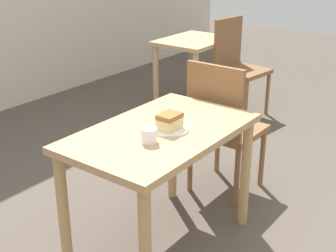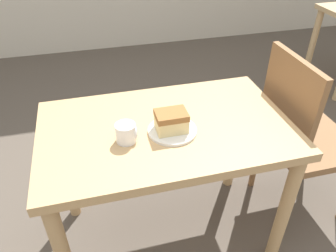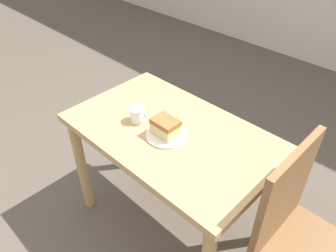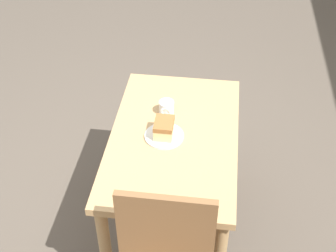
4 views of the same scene
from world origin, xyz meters
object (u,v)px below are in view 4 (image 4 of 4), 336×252
dining_table_near (174,152)px  plate (164,136)px  cake_slice (164,128)px  coffee_mug (166,108)px

dining_table_near → plate: (0.01, -0.05, 0.12)m
cake_slice → coffee_mug: cake_slice is taller
plate → cake_slice: (-0.01, -0.00, 0.05)m
plate → cake_slice: bearing=-162.7°
dining_table_near → cake_slice: cake_slice is taller
plate → coffee_mug: 0.19m
dining_table_near → cake_slice: 0.18m
cake_slice → coffee_mug: bearing=-176.5°
plate → cake_slice: size_ratio=1.60×
coffee_mug → cake_slice: bearing=3.5°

